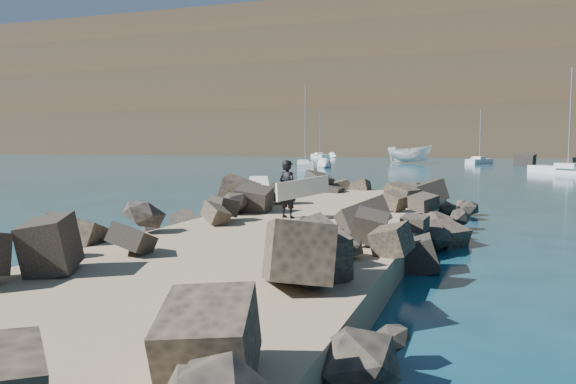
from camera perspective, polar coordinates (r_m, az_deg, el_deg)
name	(u,v)px	position (r m, az deg, el deg)	size (l,w,h in m)	color
ground	(301,246)	(14.74, 1.29, -5.50)	(800.00, 800.00, 0.00)	#0F384C
jetty	(273,248)	(12.83, -1.49, -5.72)	(6.00, 26.00, 0.60)	#8C7759
riprap_left	(173,230)	(14.50, -11.57, -3.77)	(2.60, 22.00, 1.00)	black
riprap_right	(405,243)	(12.57, 11.85, -5.12)	(2.60, 22.00, 1.00)	black
headland	(507,96)	(174.38, 21.36, 9.06)	(360.00, 140.00, 32.00)	#2D4919
surfboard_resting	(260,191)	(19.29, -2.89, 0.12)	(0.66, 2.63, 0.09)	white
boat_imported	(409,154)	(76.55, 12.22, 3.78)	(2.29, 6.08, 2.35)	silver
surfer_with_board	(290,189)	(15.53, 0.20, 0.31)	(1.29, 1.81, 1.62)	black
sailboat_e	(320,156)	(100.09, 3.27, 3.67)	(4.98, 6.54, 8.26)	silver
sailboat_c	(568,170)	(53.74, 26.57, 1.99)	(6.11, 7.06, 9.20)	silver
sailboat_b	(479,161)	(75.67, 18.87, 2.98)	(3.40, 5.83, 7.12)	silver
sailboat_a	(305,166)	(57.20, 1.75, 2.67)	(3.70, 7.33, 8.66)	silver
headland_buildings	(538,25)	(169.34, 24.04, 15.24)	(137.50, 30.50, 5.00)	white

